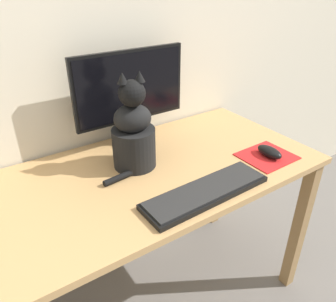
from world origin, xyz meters
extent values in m
plane|color=slate|center=(0.00, 0.00, 0.00)|extent=(12.00, 12.00, 0.00)
cube|color=beige|center=(0.00, 0.35, 1.25)|extent=(7.00, 0.04, 2.50)
cube|color=tan|center=(0.00, 0.00, 0.72)|extent=(1.31, 0.65, 0.02)
cube|color=olive|center=(0.61, -0.28, 0.36)|extent=(0.05, 0.05, 0.71)
cube|color=olive|center=(0.61, 0.28, 0.36)|extent=(0.05, 0.05, 0.71)
cylinder|color=black|center=(0.06, 0.23, 0.74)|extent=(0.17, 0.17, 0.01)
cylinder|color=black|center=(0.06, 0.23, 0.80)|extent=(0.04, 0.04, 0.10)
cube|color=black|center=(0.06, 0.23, 0.99)|extent=(0.47, 0.02, 0.29)
cube|color=black|center=(0.06, 0.22, 0.99)|extent=(0.45, 0.00, 0.26)
cube|color=black|center=(0.08, -0.23, 0.74)|extent=(0.46, 0.14, 0.02)
cube|color=black|center=(0.08, -0.23, 0.76)|extent=(0.44, 0.13, 0.01)
cube|color=red|center=(0.44, -0.17, 0.74)|extent=(0.21, 0.18, 0.00)
ellipsoid|color=black|center=(0.45, -0.18, 0.76)|extent=(0.06, 0.11, 0.04)
cylinder|color=black|center=(-0.03, 0.07, 0.81)|extent=(0.19, 0.19, 0.15)
ellipsoid|color=black|center=(-0.03, 0.07, 0.93)|extent=(0.16, 0.14, 0.10)
sphere|color=black|center=(-0.03, 0.06, 1.03)|extent=(0.11, 0.11, 0.09)
cone|color=black|center=(-0.06, 0.06, 1.08)|extent=(0.05, 0.05, 0.04)
cone|color=black|center=(0.00, 0.05, 1.08)|extent=(0.05, 0.05, 0.04)
cylinder|color=black|center=(-0.08, 0.01, 0.75)|extent=(0.21, 0.05, 0.02)
camera|label=1|loc=(-0.52, -0.89, 1.39)|focal=35.00mm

